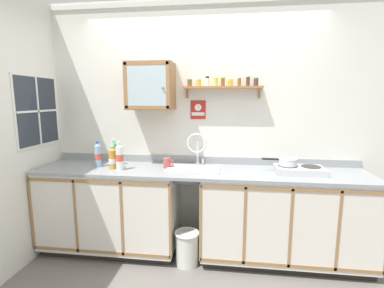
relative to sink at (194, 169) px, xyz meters
The scene contains 19 objects.
floor 1.03m from the sink, 82.62° to the right, with size 6.38×6.38×0.00m, color slate.
back_wall 0.52m from the sink, 78.83° to the left, with size 3.98×0.07×2.68m.
lower_cabinet_run 1.02m from the sink, behind, with size 1.45×0.62×0.90m.
lower_cabinet_run_right 1.03m from the sink, ahead, with size 1.65×0.62×0.90m.
countertop 0.07m from the sink, 35.64° to the right, with size 3.34×0.64×0.03m, color gray.
backsplash 0.26m from the sink, 77.35° to the left, with size 3.34×0.02×0.08m, color gray.
sink is the anchor object (origin of this frame).
hot_plate_stove 1.04m from the sink, ahead, with size 0.46×0.28×0.07m.
saucepan 0.93m from the sink, ahead, with size 0.34×0.18×0.07m.
bottle_water_blue_0 1.03m from the sink, behind, with size 0.07×0.07×0.27m.
bottle_opaque_white_1 0.77m from the sink, 168.84° to the right, with size 0.08×0.08×0.29m.
bottle_juice_amber_2 0.85m from the sink, behind, with size 0.08×0.08×0.25m.
bottle_soda_green_3 0.90m from the sink, behind, with size 0.07×0.07×0.29m.
mug 0.29m from the sink, behind, with size 0.12×0.08×0.10m.
wall_cabinet 0.98m from the sink, 166.36° to the left, with size 0.49×0.32×0.49m.
spice_shelf 0.92m from the sink, 35.68° to the left, with size 0.82×0.14×0.23m.
warning_sign 0.65m from the sink, 87.36° to the left, with size 0.17×0.01×0.20m.
window 1.73m from the sink, behind, with size 0.03×0.65×0.73m.
trash_bin 0.78m from the sink, 99.80° to the right, with size 0.25×0.25×0.34m.
Camera 1 is at (0.28, -2.35, 1.64)m, focal length 26.14 mm.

